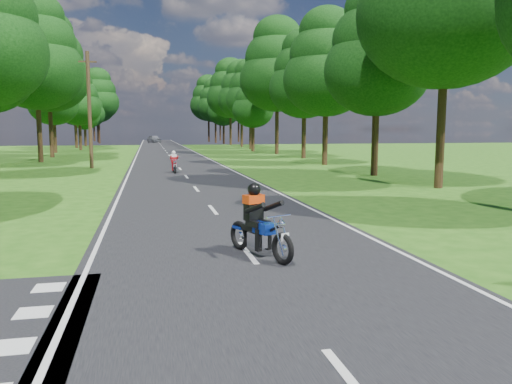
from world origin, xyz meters
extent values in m
plane|color=#245613|center=(0.00, 0.00, 0.00)|extent=(160.00, 160.00, 0.00)
cube|color=black|center=(0.00, 50.00, 0.01)|extent=(7.00, 140.00, 0.02)
cube|color=silver|center=(0.00, 2.00, 0.02)|extent=(0.12, 2.00, 0.01)
cube|color=silver|center=(0.00, 8.00, 0.02)|extent=(0.12, 2.00, 0.01)
cube|color=silver|center=(0.00, 14.00, 0.02)|extent=(0.12, 2.00, 0.01)
cube|color=silver|center=(0.00, 20.00, 0.02)|extent=(0.12, 2.00, 0.01)
cube|color=silver|center=(0.00, 26.00, 0.02)|extent=(0.12, 2.00, 0.01)
cube|color=silver|center=(0.00, 32.00, 0.02)|extent=(0.12, 2.00, 0.01)
cube|color=silver|center=(0.00, 38.00, 0.02)|extent=(0.12, 2.00, 0.01)
cube|color=silver|center=(0.00, 44.00, 0.02)|extent=(0.12, 2.00, 0.01)
cube|color=silver|center=(0.00, 50.00, 0.02)|extent=(0.12, 2.00, 0.01)
cube|color=silver|center=(0.00, 56.00, 0.02)|extent=(0.12, 2.00, 0.01)
cube|color=silver|center=(0.00, 62.00, 0.02)|extent=(0.12, 2.00, 0.01)
cube|color=silver|center=(0.00, 68.00, 0.02)|extent=(0.12, 2.00, 0.01)
cube|color=silver|center=(0.00, 74.00, 0.02)|extent=(0.12, 2.00, 0.01)
cube|color=silver|center=(0.00, 80.00, 0.02)|extent=(0.12, 2.00, 0.01)
cube|color=silver|center=(0.00, 86.00, 0.02)|extent=(0.12, 2.00, 0.01)
cube|color=silver|center=(0.00, 92.00, 0.02)|extent=(0.12, 2.00, 0.01)
cube|color=silver|center=(0.00, 98.00, 0.02)|extent=(0.12, 2.00, 0.01)
cube|color=silver|center=(0.00, 104.00, 0.02)|extent=(0.12, 2.00, 0.01)
cube|color=silver|center=(0.00, 110.00, 0.02)|extent=(0.12, 2.00, 0.01)
cube|color=silver|center=(0.00, 116.00, 0.02)|extent=(0.12, 2.00, 0.01)
cube|color=silver|center=(-3.30, 50.00, 0.02)|extent=(0.10, 140.00, 0.01)
cube|color=silver|center=(3.30, 50.00, 0.02)|extent=(0.10, 140.00, 0.01)
cube|color=silver|center=(-3.80, -2.10, 0.02)|extent=(0.50, 0.50, 0.01)
cube|color=silver|center=(-3.80, -0.90, 0.02)|extent=(0.50, 0.50, 0.01)
cube|color=silver|center=(-3.80, 0.30, 0.02)|extent=(0.50, 0.50, 0.01)
cylinder|color=black|center=(-10.82, 35.60, 2.16)|extent=(0.40, 0.40, 4.32)
ellipsoid|color=black|center=(-10.82, 35.60, 7.47)|extent=(7.56, 7.56, 6.42)
ellipsoid|color=black|center=(-10.82, 35.60, 9.58)|extent=(6.48, 6.48, 5.51)
ellipsoid|color=black|center=(-10.82, 35.60, 11.68)|extent=(4.86, 4.86, 4.13)
cylinder|color=black|center=(-11.26, 43.10, 2.20)|extent=(0.40, 0.40, 4.40)
ellipsoid|color=black|center=(-11.26, 43.10, 7.62)|extent=(7.71, 7.71, 6.55)
ellipsoid|color=black|center=(-11.26, 43.10, 9.77)|extent=(6.60, 6.60, 5.61)
ellipsoid|color=black|center=(-11.26, 43.10, 11.92)|extent=(4.95, 4.95, 4.21)
cylinder|color=black|center=(-12.61, 52.78, 1.60)|extent=(0.40, 0.40, 3.20)
ellipsoid|color=black|center=(-12.61, 52.78, 5.54)|extent=(5.60, 5.60, 4.76)
ellipsoid|color=black|center=(-12.61, 52.78, 7.10)|extent=(4.80, 4.80, 4.08)
ellipsoid|color=black|center=(-12.61, 52.78, 8.66)|extent=(3.60, 3.60, 3.06)
cylinder|color=black|center=(-10.75, 60.15, 1.61)|extent=(0.40, 0.40, 3.22)
ellipsoid|color=black|center=(-10.75, 60.15, 5.58)|extent=(5.64, 5.64, 4.79)
ellipsoid|color=black|center=(-10.75, 60.15, 7.15)|extent=(4.83, 4.83, 4.11)
ellipsoid|color=black|center=(-10.75, 60.15, 8.72)|extent=(3.62, 3.62, 3.08)
cylinder|color=black|center=(-12.29, 67.91, 1.80)|extent=(0.40, 0.40, 3.61)
ellipsoid|color=black|center=(-12.29, 67.91, 6.25)|extent=(6.31, 6.31, 5.37)
ellipsoid|color=black|center=(-12.29, 67.91, 8.01)|extent=(5.41, 5.41, 4.60)
ellipsoid|color=black|center=(-12.29, 67.91, 9.76)|extent=(4.06, 4.06, 3.45)
cylinder|color=black|center=(-11.94, 75.74, 1.33)|extent=(0.40, 0.40, 2.67)
ellipsoid|color=black|center=(-11.94, 75.74, 4.62)|extent=(4.67, 4.67, 3.97)
ellipsoid|color=black|center=(-11.94, 75.74, 5.92)|extent=(4.00, 4.00, 3.40)
ellipsoid|color=black|center=(-11.94, 75.74, 7.22)|extent=(3.00, 3.00, 2.55)
cylinder|color=black|center=(-12.18, 84.90, 1.54)|extent=(0.40, 0.40, 3.09)
ellipsoid|color=black|center=(-12.18, 84.90, 5.34)|extent=(5.40, 5.40, 4.59)
ellipsoid|color=black|center=(-12.18, 84.90, 6.85)|extent=(4.63, 4.63, 3.93)
ellipsoid|color=black|center=(-12.18, 84.90, 8.35)|extent=(3.47, 3.47, 2.95)
cylinder|color=black|center=(-11.23, 91.41, 2.24)|extent=(0.40, 0.40, 4.48)
ellipsoid|color=black|center=(-11.23, 91.41, 7.75)|extent=(7.84, 7.84, 6.66)
ellipsoid|color=black|center=(-11.23, 91.41, 9.94)|extent=(6.72, 6.72, 5.71)
ellipsoid|color=black|center=(-11.23, 91.41, 12.12)|extent=(5.04, 5.04, 4.28)
cylinder|color=black|center=(-12.28, 100.39, 2.05)|extent=(0.40, 0.40, 4.09)
ellipsoid|color=black|center=(-12.28, 100.39, 7.09)|extent=(7.16, 7.16, 6.09)
ellipsoid|color=black|center=(-12.28, 100.39, 9.08)|extent=(6.14, 6.14, 5.22)
ellipsoid|color=black|center=(-12.28, 100.39, 11.08)|extent=(4.61, 4.61, 3.92)
cylinder|color=black|center=(11.06, 12.20, 2.28)|extent=(0.40, 0.40, 4.56)
ellipsoid|color=black|center=(11.06, 12.20, 7.89)|extent=(7.98, 7.98, 6.78)
cylinder|color=black|center=(10.92, 18.69, 1.75)|extent=(0.40, 0.40, 3.49)
ellipsoid|color=black|center=(10.92, 18.69, 6.05)|extent=(6.12, 6.12, 5.20)
ellipsoid|color=black|center=(10.92, 18.69, 7.75)|extent=(5.24, 5.24, 4.46)
ellipsoid|color=black|center=(10.92, 18.69, 9.46)|extent=(3.93, 3.93, 3.34)
cylinder|color=black|center=(11.06, 27.58, 1.85)|extent=(0.40, 0.40, 3.69)
ellipsoid|color=black|center=(11.06, 27.58, 6.39)|extent=(6.46, 6.46, 5.49)
ellipsoid|color=black|center=(11.06, 27.58, 8.19)|extent=(5.54, 5.54, 4.71)
ellipsoid|color=black|center=(11.06, 27.58, 9.99)|extent=(4.15, 4.15, 3.53)
cylinder|color=black|center=(12.17, 36.42, 1.87)|extent=(0.40, 0.40, 3.74)
ellipsoid|color=black|center=(12.17, 36.42, 6.48)|extent=(6.55, 6.55, 5.57)
ellipsoid|color=black|center=(12.17, 36.42, 8.31)|extent=(5.62, 5.62, 4.77)
ellipsoid|color=black|center=(12.17, 36.42, 10.13)|extent=(4.21, 4.21, 3.58)
cylinder|color=black|center=(11.72, 44.72, 2.32)|extent=(0.40, 0.40, 4.64)
ellipsoid|color=black|center=(11.72, 44.72, 8.04)|extent=(8.12, 8.12, 6.91)
ellipsoid|color=black|center=(11.72, 44.72, 10.30)|extent=(6.96, 6.96, 5.92)
ellipsoid|color=black|center=(11.72, 44.72, 12.56)|extent=(5.22, 5.22, 4.44)
cylinder|color=black|center=(10.55, 51.92, 1.45)|extent=(0.40, 0.40, 2.91)
ellipsoid|color=black|center=(10.55, 51.92, 5.03)|extent=(5.09, 5.09, 4.33)
ellipsoid|color=black|center=(10.55, 51.92, 6.45)|extent=(4.36, 4.36, 3.71)
ellipsoid|color=black|center=(10.55, 51.92, 7.87)|extent=(3.27, 3.27, 2.78)
cylinder|color=black|center=(11.77, 59.40, 1.94)|extent=(0.40, 0.40, 3.88)
ellipsoid|color=black|center=(11.77, 59.40, 6.71)|extent=(6.78, 6.78, 5.77)
ellipsoid|color=black|center=(11.77, 59.40, 8.60)|extent=(5.81, 5.81, 4.94)
ellipsoid|color=black|center=(11.77, 59.40, 10.49)|extent=(4.36, 4.36, 3.71)
cylinder|color=black|center=(12.10, 67.87, 2.09)|extent=(0.40, 0.40, 4.18)
ellipsoid|color=black|center=(12.10, 67.87, 7.23)|extent=(7.31, 7.31, 6.21)
ellipsoid|color=black|center=(12.10, 67.87, 9.27)|extent=(6.27, 6.27, 5.33)
ellipsoid|color=black|center=(12.10, 67.87, 11.31)|extent=(4.70, 4.70, 4.00)
cylinder|color=black|center=(11.80, 76.83, 2.32)|extent=(0.40, 0.40, 4.63)
ellipsoid|color=black|center=(11.80, 76.83, 8.02)|extent=(8.11, 8.11, 6.89)
ellipsoid|color=black|center=(11.80, 76.83, 10.28)|extent=(6.95, 6.95, 5.91)
ellipsoid|color=black|center=(11.80, 76.83, 12.54)|extent=(5.21, 5.21, 4.43)
cylinder|color=black|center=(11.69, 84.12, 1.68)|extent=(0.40, 0.40, 3.36)
ellipsoid|color=black|center=(11.69, 84.12, 5.82)|extent=(5.88, 5.88, 5.00)
ellipsoid|color=black|center=(11.69, 84.12, 7.46)|extent=(5.04, 5.04, 4.29)
ellipsoid|color=black|center=(11.69, 84.12, 9.10)|extent=(3.78, 3.78, 3.21)
cylinder|color=black|center=(11.14, 91.34, 2.04)|extent=(0.40, 0.40, 4.09)
ellipsoid|color=black|center=(11.14, 91.34, 7.07)|extent=(7.15, 7.15, 6.08)
ellipsoid|color=black|center=(11.14, 91.34, 9.07)|extent=(6.13, 6.13, 5.21)
ellipsoid|color=black|center=(11.14, 91.34, 11.06)|extent=(4.60, 4.60, 3.91)
cylinder|color=black|center=(10.68, 99.10, 2.24)|extent=(0.40, 0.40, 4.48)
ellipsoid|color=black|center=(10.68, 99.10, 7.76)|extent=(7.84, 7.84, 6.66)
ellipsoid|color=black|center=(10.68, 99.10, 9.94)|extent=(6.72, 6.72, 5.71)
ellipsoid|color=black|center=(10.68, 99.10, 12.13)|extent=(5.04, 5.04, 4.28)
cylinder|color=black|center=(-14.00, 110.00, 1.92)|extent=(0.40, 0.40, 3.84)
ellipsoid|color=black|center=(-14.00, 110.00, 6.65)|extent=(6.72, 6.72, 5.71)
ellipsoid|color=black|center=(-14.00, 110.00, 8.52)|extent=(5.76, 5.76, 4.90)
ellipsoid|color=black|center=(-14.00, 110.00, 10.39)|extent=(4.32, 4.32, 3.67)
cylinder|color=black|center=(15.00, 112.00, 2.08)|extent=(0.40, 0.40, 4.16)
ellipsoid|color=black|center=(15.00, 112.00, 7.20)|extent=(7.28, 7.28, 6.19)
ellipsoid|color=black|center=(15.00, 112.00, 9.23)|extent=(6.24, 6.24, 5.30)
ellipsoid|color=black|center=(15.00, 112.00, 11.26)|extent=(4.68, 4.68, 3.98)
cylinder|color=black|center=(-16.00, 95.00, 1.76)|extent=(0.40, 0.40, 3.52)
ellipsoid|color=black|center=(-16.00, 95.00, 6.09)|extent=(6.16, 6.16, 5.24)
ellipsoid|color=black|center=(-16.00, 95.00, 7.81)|extent=(5.28, 5.28, 4.49)
ellipsoid|color=black|center=(-16.00, 95.00, 9.53)|extent=(3.96, 3.96, 3.37)
cylinder|color=black|center=(17.00, 98.00, 2.24)|extent=(0.40, 0.40, 4.48)
ellipsoid|color=black|center=(17.00, 98.00, 7.76)|extent=(7.84, 7.84, 6.66)
ellipsoid|color=black|center=(17.00, 98.00, 9.94)|extent=(6.72, 6.72, 5.71)
ellipsoid|color=black|center=(17.00, 98.00, 12.12)|extent=(5.04, 5.04, 4.28)
cylinder|color=#382616|center=(-6.00, 28.00, 4.00)|extent=(0.26, 0.26, 8.00)
cube|color=#382616|center=(-6.00, 28.00, 7.30)|extent=(1.20, 0.10, 0.10)
imported|color=#A6A9AD|center=(-0.96, 94.88, 0.78)|extent=(3.15, 4.78, 1.51)
camera|label=1|loc=(-2.07, -8.53, 2.72)|focal=35.00mm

